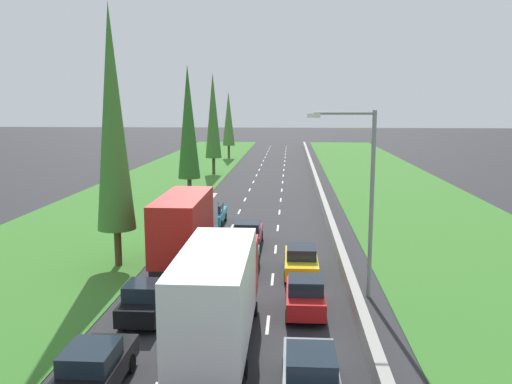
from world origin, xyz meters
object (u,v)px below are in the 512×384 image
poplar_tree_fourth (213,116)px  street_light_mast (365,191)px  grey_sedan_right_lane (311,375)px  black_hatchback_left_lane (146,301)px  poplar_tree_third (188,123)px  teal_sedan_left_lane (212,214)px  poplar_tree_fifth (229,119)px  red_hatchback_right_lane (305,295)px  black_sedan_left_lane_second (93,370)px  red_box_truck_left_lane (186,227)px  yellow_sedan_right_lane (301,261)px  teal_hatchback_centre_lane (242,258)px  poplar_tree_second (113,119)px  white_box_truck_centre_lane (219,296)px  maroon_sedan_centre_lane (248,234)px

poplar_tree_fourth → street_light_mast: 47.29m
grey_sedan_right_lane → black_hatchback_left_lane: (-6.93, 6.04, 0.02)m
poplar_tree_third → teal_sedan_left_lane: bearing=-70.1°
poplar_tree_fifth → grey_sedan_right_lane: bearing=-81.6°
teal_sedan_left_lane → poplar_tree_third: poplar_tree_third is taller
red_hatchback_right_lane → street_light_mast: bearing=39.4°
black_sedan_left_lane_second → red_box_truck_left_lane: size_ratio=0.48×
red_hatchback_right_lane → yellow_sedan_right_lane: red_hatchback_right_lane is taller
teal_hatchback_centre_lane → poplar_tree_third: (-7.10, 22.13, 6.67)m
black_hatchback_left_lane → poplar_tree_second: 11.33m
grey_sedan_right_lane → red_box_truck_left_lane: (-6.75, 14.44, 1.37)m
poplar_tree_fifth → poplar_tree_fourth: bearing=-89.0°
black_sedan_left_lane_second → poplar_tree_fourth: size_ratio=0.34×
street_light_mast → white_box_truck_centre_lane: bearing=-134.6°
white_box_truck_centre_lane → red_box_truck_left_lane: size_ratio=1.00×
teal_hatchback_centre_lane → red_hatchback_right_lane: same height
red_box_truck_left_lane → street_light_mast: street_light_mast is taller
red_hatchback_right_lane → poplar_tree_fifth: (-11.26, 68.60, 5.84)m
maroon_sedan_centre_lane → white_box_truck_centre_lane: bearing=-89.6°
yellow_sedan_right_lane → poplar_tree_fourth: size_ratio=0.34×
white_box_truck_centre_lane → black_hatchback_left_lane: 4.78m
grey_sedan_right_lane → street_light_mast: 10.78m
grey_sedan_right_lane → teal_hatchback_centre_lane: size_ratio=1.15×
yellow_sedan_right_lane → maroon_sedan_centre_lane: bearing=119.8°
white_box_truck_centre_lane → poplar_tree_second: (-7.25, 10.43, 6.25)m
red_box_truck_left_lane → maroon_sedan_centre_lane: size_ratio=2.09×
grey_sedan_right_lane → poplar_tree_fourth: 56.12m
poplar_tree_fifth → poplar_tree_third: bearing=-88.8°
teal_hatchback_centre_lane → poplar_tree_third: size_ratio=0.30×
black_sedan_left_lane_second → poplar_tree_second: size_ratio=0.30×
poplar_tree_fifth → maroon_sedan_centre_lane: bearing=-82.2°
white_box_truck_centre_lane → teal_hatchback_centre_lane: 9.68m
poplar_tree_second → poplar_tree_third: 21.31m
black_sedan_left_lane_second → teal_hatchback_centre_lane: teal_hatchback_centre_lane is taller
poplar_tree_third → grey_sedan_right_lane: bearing=-73.4°
poplar_tree_fourth → teal_sedan_left_lane: bearing=-82.1°
grey_sedan_right_lane → poplar_tree_fourth: bearing=101.2°
poplar_tree_fifth → street_light_mast: size_ratio=1.25×
teal_hatchback_centre_lane → red_hatchback_right_lane: (3.32, -5.64, 0.00)m
red_box_truck_left_lane → teal_hatchback_centre_lane: bearing=-25.9°
yellow_sedan_right_lane → maroon_sedan_centre_lane: 6.83m
yellow_sedan_right_lane → street_light_mast: (2.87, -3.17, 4.42)m
white_box_truck_centre_lane → black_sedan_left_lane_second: bearing=-138.5°
grey_sedan_right_lane → red_hatchback_right_lane: 7.12m
red_hatchback_right_lane → maroon_sedan_centre_lane: bearing=106.9°
red_box_truck_left_lane → red_hatchback_right_lane: size_ratio=2.41×
poplar_tree_fourth → red_hatchback_right_lane: bearing=-77.1°
poplar_tree_fifth → street_light_mast: poplar_tree_fifth is taller
grey_sedan_right_lane → poplar_tree_third: 37.02m
black_hatchback_left_lane → yellow_sedan_right_lane: (6.87, 6.55, -0.02)m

